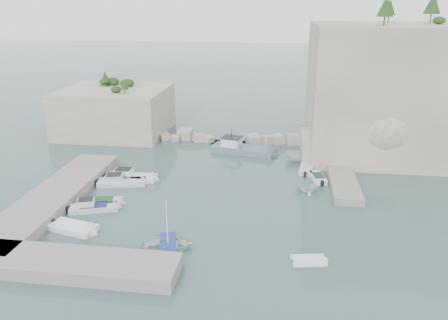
# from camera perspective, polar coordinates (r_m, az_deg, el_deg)

# --- Properties ---
(ground) EXTENTS (400.00, 400.00, 0.00)m
(ground) POSITION_cam_1_polar(r_m,az_deg,el_deg) (44.64, -1.05, -6.21)
(ground) COLOR #3F5D5E
(ground) RESTS_ON ground
(cliff_east) EXTENTS (26.00, 22.00, 17.00)m
(cliff_east) POSITION_cam_1_polar(r_m,az_deg,el_deg) (65.79, 22.68, 8.58)
(cliff_east) COLOR beige
(cliff_east) RESTS_ON ground
(cliff_terrace) EXTENTS (8.00, 10.00, 2.50)m
(cliff_terrace) POSITION_cam_1_polar(r_m,az_deg,el_deg) (60.86, 13.79, 1.67)
(cliff_terrace) COLOR beige
(cliff_terrace) RESTS_ON ground
(outcrop_west) EXTENTS (16.00, 14.00, 7.00)m
(outcrop_west) POSITION_cam_1_polar(r_m,az_deg,el_deg) (71.59, -14.03, 6.21)
(outcrop_west) COLOR beige
(outcrop_west) RESTS_ON ground
(quay_west) EXTENTS (5.00, 24.00, 1.10)m
(quay_west) POSITION_cam_1_polar(r_m,az_deg,el_deg) (48.93, -21.39, -4.54)
(quay_west) COLOR #9E9689
(quay_west) RESTS_ON ground
(quay_south) EXTENTS (18.00, 4.00, 1.10)m
(quay_south) POSITION_cam_1_polar(r_m,az_deg,el_deg) (36.89, -20.16, -12.59)
(quay_south) COLOR #9E9689
(quay_south) RESTS_ON ground
(ledge_east) EXTENTS (3.00, 16.00, 0.80)m
(ledge_east) POSITION_cam_1_polar(r_m,az_deg,el_deg) (53.71, 15.03, -1.84)
(ledge_east) COLOR #9E9689
(ledge_east) RESTS_ON ground
(breakwater) EXTENTS (28.00, 3.00, 1.40)m
(breakwater) POSITION_cam_1_polar(r_m,az_deg,el_deg) (64.87, 1.04, 2.86)
(breakwater) COLOR beige
(breakwater) RESTS_ON ground
(motorboat_a) EXTENTS (6.54, 2.00, 1.40)m
(motorboat_a) POSITION_cam_1_polar(r_m,az_deg,el_deg) (52.64, -11.99, -2.50)
(motorboat_a) COLOR white
(motorboat_a) RESTS_ON ground
(motorboat_b) EXTENTS (6.18, 3.12, 1.40)m
(motorboat_b) POSITION_cam_1_polar(r_m,az_deg,el_deg) (51.42, -13.17, -3.14)
(motorboat_b) COLOR silver
(motorboat_b) RESTS_ON ground
(motorboat_c) EXTENTS (4.69, 2.39, 0.70)m
(motorboat_c) POSITION_cam_1_polar(r_m,az_deg,el_deg) (46.97, -15.63, -5.62)
(motorboat_c) COLOR silver
(motorboat_c) RESTS_ON ground
(motorboat_d) EXTENTS (5.40, 3.04, 1.40)m
(motorboat_d) POSITION_cam_1_polar(r_m,az_deg,el_deg) (45.92, -16.60, -6.33)
(motorboat_d) COLOR silver
(motorboat_d) RESTS_ON ground
(motorboat_e) EXTENTS (5.14, 3.03, 0.70)m
(motorboat_e) POSITION_cam_1_polar(r_m,az_deg,el_deg) (42.69, -19.04, -8.68)
(motorboat_e) COLOR white
(motorboat_e) RESTS_ON ground
(rowboat) EXTENTS (4.86, 4.00, 0.88)m
(rowboat) POSITION_cam_1_polar(r_m,az_deg,el_deg) (37.97, -7.29, -11.40)
(rowboat) COLOR white
(rowboat) RESTS_ON ground
(inflatable_dinghy) EXTENTS (3.18, 1.96, 0.44)m
(inflatable_dinghy) POSITION_cam_1_polar(r_m,az_deg,el_deg) (36.50, 10.96, -13.03)
(inflatable_dinghy) COLOR silver
(inflatable_dinghy) RESTS_ON ground
(tender_east_a) EXTENTS (2.85, 2.46, 1.50)m
(tender_east_a) POSITION_cam_1_polar(r_m,az_deg,el_deg) (49.18, 10.84, -4.04)
(tender_east_a) COLOR silver
(tender_east_a) RESTS_ON ground
(tender_east_b) EXTENTS (2.02, 3.99, 0.70)m
(tender_east_b) POSITION_cam_1_polar(r_m,az_deg,el_deg) (52.52, 12.14, -2.56)
(tender_east_b) COLOR white
(tender_east_b) RESTS_ON ground
(tender_east_c) EXTENTS (2.12, 5.04, 0.70)m
(tender_east_c) POSITION_cam_1_polar(r_m,az_deg,el_deg) (55.27, 10.70, -1.31)
(tender_east_c) COLOR silver
(tender_east_c) RESTS_ON ground
(tender_east_d) EXTENTS (4.75, 2.27, 1.77)m
(tender_east_d) POSITION_cam_1_polar(r_m,az_deg,el_deg) (58.09, 10.15, -0.23)
(tender_east_d) COLOR silver
(tender_east_d) RESTS_ON ground
(work_boat) EXTENTS (10.00, 4.96, 2.20)m
(work_boat) POSITION_cam_1_polar(r_m,az_deg,el_deg) (60.76, 2.55, 0.97)
(work_boat) COLOR slate
(work_boat) RESTS_ON ground
(rowboat_mast) EXTENTS (0.10, 0.10, 4.20)m
(rowboat_mast) POSITION_cam_1_polar(r_m,az_deg,el_deg) (36.73, -7.46, -8.01)
(rowboat_mast) COLOR white
(rowboat_mast) RESTS_ON rowboat
(vegetation) EXTENTS (53.48, 13.88, 13.40)m
(vegetation) POSITION_cam_1_polar(r_m,az_deg,el_deg) (65.11, 18.92, 17.33)
(vegetation) COLOR #1E4219
(vegetation) RESTS_ON ground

